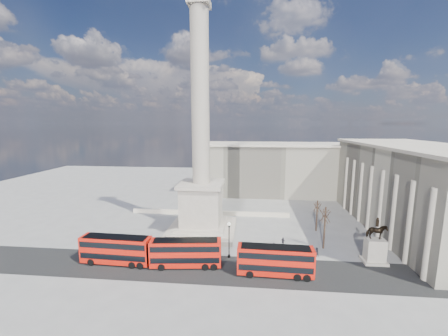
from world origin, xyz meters
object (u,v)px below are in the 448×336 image
Objects in this scene: red_bus_c at (276,260)px; pedestrian_standing at (317,252)px; nelsons_column at (201,172)px; red_bus_a at (117,249)px; red_bus_b at (186,253)px; pedestrian_crossing at (283,242)px; equestrian_statue at (375,247)px; victorian_lamp at (229,237)px; pedestrian_walking at (274,248)px.

pedestrian_standing is (7.69, 6.76, -1.60)m from red_bus_c.
nelsons_column is 30.11× the size of pedestrian_standing.
red_bus_a is at bearing -17.00° from pedestrian_standing.
red_bus_a is 11.66m from red_bus_b.
nelsons_column reaches higher than red_bus_b.
pedestrian_crossing is at bearing 78.82° from red_bus_c.
red_bus_a is at bearing -174.15° from equestrian_statue.
pedestrian_crossing is (28.12, 9.42, -1.64)m from red_bus_a.
nelsons_column is 7.86× the size of victorian_lamp.
pedestrian_standing is 1.01× the size of pedestrian_crossing.
equestrian_statue is at bearing -10.46° from pedestrian_walking.
red_bus_a is 1.49× the size of equestrian_statue.
red_bus_c is 1.46× the size of equestrian_statue.
equestrian_statue reaches higher than red_bus_a.
equestrian_statue is at bearing 1.71° from red_bus_b.
pedestrian_crossing is (1.94, 2.94, -0.07)m from pedestrian_walking.
victorian_lamp is at bearing 65.35° from pedestrian_crossing.
nelsons_column is 21.14m from pedestrian_crossing.
victorian_lamp is 8.82m from pedestrian_walking.
pedestrian_walking is 1.09× the size of pedestrian_crossing.
red_bus_c is at bearing 112.78° from pedestrian_crossing.
nelsons_column reaches higher than pedestrian_crossing.
equestrian_statue is 16.55m from pedestrian_walking.
red_bus_b is 1.00× the size of red_bus_c.
victorian_lamp is 24.24m from equestrian_statue.
red_bus_c reaches higher than pedestrian_crossing.
pedestrian_walking reaches higher than pedestrian_standing.
red_bus_a is at bearing 174.19° from red_bus_b.
nelsons_column reaches higher than red_bus_c.
nelsons_column is 26.57m from pedestrian_standing.
victorian_lamp is 0.81× the size of equestrian_statue.
pedestrian_walking is 1.08× the size of pedestrian_standing.
red_bus_c is 7.80m from pedestrian_walking.
pedestrian_walking is (14.52, 6.40, -1.51)m from red_bus_b.
pedestrian_crossing is (16.51, -5.31, -12.09)m from nelsons_column.
victorian_lamp is (-7.46, 4.92, 1.31)m from red_bus_c.
equestrian_statue reaches higher than victorian_lamp.
red_bus_a is 25.77m from red_bus_c.
pedestrian_crossing is (16.46, 9.34, -1.58)m from red_bus_b.
equestrian_statue reaches higher than pedestrian_standing.
nelsons_column reaches higher than red_bus_a.
red_bus_c is 1.81× the size of victorian_lamp.
red_bus_a is 27.01m from pedestrian_walking.
red_bus_b is at bearing -150.92° from victorian_lamp.
pedestrian_crossing is at bearing -62.19° from pedestrian_standing.
red_bus_b is (11.66, 0.08, -0.06)m from red_bus_a.
nelsons_column reaches higher than pedestrian_walking.
red_bus_b is at bearing 2.64° from red_bus_a.
nelsons_column is 34.14m from equestrian_statue.
red_bus_a is (-11.61, -14.73, -10.46)m from nelsons_column.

